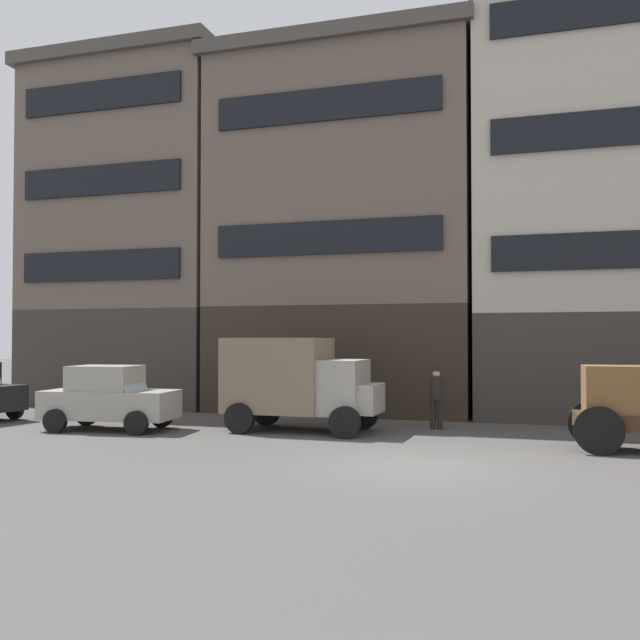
{
  "coord_description": "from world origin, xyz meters",
  "views": [
    {
      "loc": [
        2.39,
        -14.31,
        2.64
      ],
      "look_at": [
        -2.73,
        2.2,
        3.07
      ],
      "focal_mm": 39.26,
      "sensor_mm": 36.0,
      "label": 1
    }
  ],
  "objects_px": {
    "cargo_wagon": "(639,402)",
    "pedestrian_officer": "(436,395)",
    "delivery_truck_near": "(297,380)",
    "sedan_dark": "(109,398)"
  },
  "relations": [
    {
      "from": "delivery_truck_near",
      "to": "pedestrian_officer",
      "type": "xyz_separation_m",
      "value": [
        3.68,
        1.57,
        -0.44
      ]
    },
    {
      "from": "cargo_wagon",
      "to": "pedestrian_officer",
      "type": "height_order",
      "value": "cargo_wagon"
    },
    {
      "from": "cargo_wagon",
      "to": "sedan_dark",
      "type": "height_order",
      "value": "cargo_wagon"
    },
    {
      "from": "sedan_dark",
      "to": "delivery_truck_near",
      "type": "bearing_deg",
      "value": 14.7
    },
    {
      "from": "delivery_truck_near",
      "to": "sedan_dark",
      "type": "height_order",
      "value": "delivery_truck_near"
    },
    {
      "from": "delivery_truck_near",
      "to": "sedan_dark",
      "type": "relative_size",
      "value": 1.14
    },
    {
      "from": "delivery_truck_near",
      "to": "pedestrian_officer",
      "type": "relative_size",
      "value": 2.44
    },
    {
      "from": "cargo_wagon",
      "to": "delivery_truck_near",
      "type": "distance_m",
      "value": 8.75
    },
    {
      "from": "pedestrian_officer",
      "to": "cargo_wagon",
      "type": "bearing_deg",
      "value": -27.64
    },
    {
      "from": "cargo_wagon",
      "to": "pedestrian_officer",
      "type": "relative_size",
      "value": 1.65
    }
  ]
}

